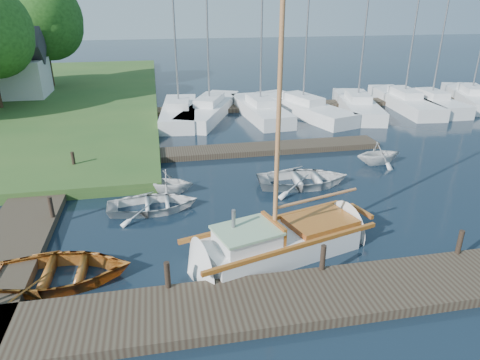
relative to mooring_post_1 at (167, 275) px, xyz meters
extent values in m
plane|color=black|center=(3.00, 5.00, -0.70)|extent=(160.00, 160.00, 0.00)
cube|color=#32261C|center=(3.00, -1.00, -0.55)|extent=(18.00, 2.20, 0.30)
cube|color=#32261C|center=(-5.00, 7.00, -0.55)|extent=(2.20, 18.00, 0.30)
cube|color=#32261C|center=(5.00, 11.50, -0.55)|extent=(14.00, 1.60, 0.30)
cube|color=#32261C|center=(13.00, 21.00, -0.55)|extent=(30.00, 1.60, 0.30)
cylinder|color=black|center=(0.00, 0.00, 0.00)|extent=(0.16, 0.16, 0.80)
cylinder|color=black|center=(4.50, 0.00, 0.00)|extent=(0.16, 0.16, 0.80)
cylinder|color=black|center=(9.00, 0.00, 0.00)|extent=(0.16, 0.16, 0.80)
cylinder|color=black|center=(-4.00, 5.00, 0.00)|extent=(0.16, 0.16, 0.80)
cylinder|color=black|center=(-4.00, 10.00, 0.00)|extent=(0.16, 0.16, 0.80)
cube|color=white|center=(3.63, 1.53, -0.47)|extent=(5.36, 3.30, 0.90)
cone|color=white|center=(6.56, 2.37, -0.47)|extent=(1.79, 2.24, 1.96)
cone|color=white|center=(0.79, 0.72, -0.47)|extent=(1.50, 2.16, 1.96)
cube|color=brown|center=(3.37, 2.44, 0.04)|extent=(5.99, 1.82, 0.14)
cube|color=brown|center=(3.88, 0.63, 0.04)|extent=(5.99, 1.82, 0.14)
cube|color=brown|center=(6.89, 2.47, 0.04)|extent=(0.42, 1.09, 0.14)
cube|color=white|center=(2.47, 1.20, 0.20)|extent=(2.12, 1.84, 0.44)
cube|color=#8EB48B|center=(2.47, 1.20, 0.45)|extent=(2.24, 1.96, 0.08)
cube|color=brown|center=(3.39, 1.46, 0.28)|extent=(0.50, 1.38, 0.60)
cylinder|color=slate|center=(2.10, 1.41, 0.78)|extent=(0.12, 0.12, 0.60)
cube|color=brown|center=(5.16, 1.97, 0.08)|extent=(2.53, 2.05, 0.20)
cylinder|color=brown|center=(3.43, 1.48, 4.18)|extent=(0.14, 0.14, 8.40)
cylinder|color=brown|center=(4.97, 1.92, 0.98)|extent=(3.10, 0.98, 0.10)
imported|color=brown|center=(-3.19, 1.26, -0.26)|extent=(4.36, 3.17, 0.88)
imported|color=white|center=(-0.40, 5.43, -0.34)|extent=(3.53, 2.56, 0.72)
imported|color=white|center=(0.29, 7.05, -0.14)|extent=(2.61, 2.43, 1.12)
imported|color=white|center=(6.18, 6.63, -0.28)|extent=(4.25, 3.17, 0.84)
imported|color=white|center=(10.77, 8.55, -0.08)|extent=(2.50, 2.20, 1.24)
cube|color=white|center=(1.49, 19.20, -0.25)|extent=(3.01, 8.20, 0.90)
cube|color=white|center=(1.49, 19.20, 0.45)|extent=(1.68, 2.93, 0.50)
cylinder|color=slate|center=(1.49, 19.20, 4.72)|extent=(0.12, 0.12, 9.05)
cube|color=white|center=(3.67, 19.70, -0.25)|extent=(5.68, 9.52, 0.90)
cube|color=white|center=(3.67, 19.70, 0.45)|extent=(2.57, 3.58, 0.50)
cylinder|color=slate|center=(3.67, 19.70, 4.99)|extent=(0.12, 0.12, 9.58)
cube|color=white|center=(7.13, 18.81, -0.25)|extent=(2.91, 8.12, 0.90)
cube|color=white|center=(7.13, 18.81, 0.45)|extent=(1.65, 2.90, 0.50)
cylinder|color=slate|center=(7.13, 18.81, 5.25)|extent=(0.12, 0.12, 10.09)
cube|color=white|center=(10.27, 18.85, -0.25)|extent=(4.98, 9.65, 0.90)
cube|color=white|center=(10.27, 18.85, 0.45)|extent=(2.34, 3.57, 0.50)
cylinder|color=slate|center=(10.27, 18.85, 5.10)|extent=(0.12, 0.12, 9.81)
cube|color=white|center=(14.44, 18.81, -0.25)|extent=(4.15, 8.95, 0.90)
cube|color=white|center=(14.44, 18.81, 0.45)|extent=(2.07, 3.28, 0.50)
cylinder|color=slate|center=(14.44, 18.81, 5.22)|extent=(0.12, 0.12, 10.03)
cube|color=white|center=(18.55, 19.45, -0.25)|extent=(3.12, 9.35, 0.90)
cube|color=white|center=(18.55, 19.45, 0.45)|extent=(1.72, 3.34, 0.50)
cylinder|color=slate|center=(18.55, 19.45, 5.43)|extent=(0.12, 0.12, 10.46)
cube|color=white|center=(20.30, 18.61, -0.25)|extent=(2.35, 7.16, 0.90)
cube|color=white|center=(20.30, 18.61, 0.45)|extent=(1.45, 2.52, 0.50)
cylinder|color=slate|center=(20.30, 18.61, 5.18)|extent=(0.12, 0.12, 9.97)
cube|color=white|center=(24.46, 19.61, -0.25)|extent=(4.98, 8.89, 0.90)
cube|color=white|center=(24.46, 19.61, 0.45)|extent=(2.33, 3.32, 0.50)
cube|color=silver|center=(-11.00, 27.00, 1.20)|extent=(5.00, 4.00, 2.80)
cube|color=#333337|center=(-11.00, 27.00, 3.64)|extent=(5.25, 2.88, 2.88)
cylinder|color=#332114|center=(-9.00, 31.00, 1.64)|extent=(0.36, 0.36, 3.67)
sphere|color=#1A4013|center=(-9.00, 31.00, 5.41)|extent=(6.73, 6.73, 6.73)
sphere|color=#1A4013|center=(-8.50, 30.70, 4.90)|extent=(5.71, 5.71, 5.71)
sphere|color=#1A4013|center=(-9.40, 31.40, 6.12)|extent=(6.12, 6.12, 6.12)
camera|label=1|loc=(0.09, -9.96, 6.96)|focal=32.00mm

